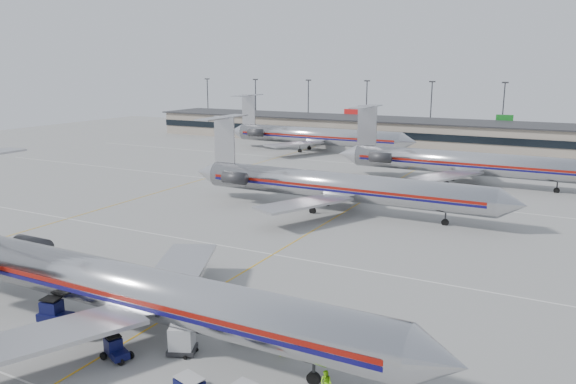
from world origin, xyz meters
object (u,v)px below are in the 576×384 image
Objects in this scene: jet_foreground at (129,288)px; jet_second_row at (334,185)px; tug_center at (115,348)px; belt_loader at (255,333)px; uld_container at (182,339)px.

jet_foreground is 0.99× the size of jet_second_row.
jet_foreground is 4.66m from tug_center.
belt_loader is at bearing 20.29° from jet_foreground.
jet_second_row is 11.78× the size of belt_loader.
jet_second_row reaches higher than belt_loader.
belt_loader is (8.55, 3.16, -2.93)m from jet_foreground.
jet_foreground is 19.58× the size of uld_container.
jet_foreground is at bearing -88.77° from jet_second_row.
tug_center is 9.45m from belt_loader.
jet_foreground is 5.75m from uld_container.
jet_second_row is (-0.85, 39.30, 0.04)m from jet_foreground.
jet_second_row reaches higher than jet_foreground.
uld_container reaches higher than tug_center.
jet_second_row is 40.52m from uld_container.
belt_loader is at bearing 24.16° from uld_container.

